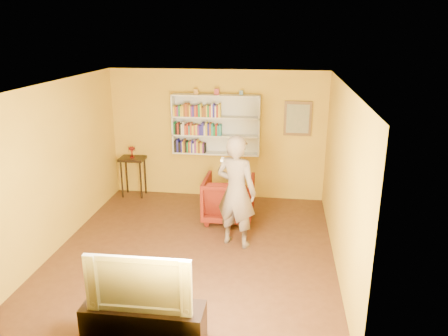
{
  "coord_description": "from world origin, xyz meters",
  "views": [
    {
      "loc": [
        1.34,
        -6.3,
        3.5
      ],
      "look_at": [
        0.39,
        0.75,
        1.2
      ],
      "focal_mm": 35.0,
      "sensor_mm": 36.0,
      "label": 1
    }
  ],
  "objects": [
    {
      "name": "television",
      "position": [
        -0.13,
        -2.25,
        0.84
      ],
      "size": [
        1.19,
        0.17,
        0.68
      ],
      "primitive_type": "imported",
      "rotation": [
        0.0,
        0.0,
        0.02
      ],
      "color": "black",
      "rests_on": "tv_cabinet"
    },
    {
      "name": "game_remote",
      "position": [
        0.46,
        0.04,
        1.57
      ],
      "size": [
        0.04,
        0.15,
        0.04
      ],
      "primitive_type": "cube",
      "color": "white",
      "rests_on": "person"
    },
    {
      "name": "console_table",
      "position": [
        -1.79,
        2.25,
        0.71
      ],
      "size": [
        0.53,
        0.4,
        0.86
      ],
      "color": "black",
      "rests_on": "ground"
    },
    {
      "name": "ornament_centre",
      "position": [
        0.02,
        2.35,
        2.27
      ],
      "size": [
        0.09,
        0.09,
        0.12
      ],
      "primitive_type": "cube",
      "color": "#A63740",
      "rests_on": "bookshelf"
    },
    {
      "name": "books_row_middle",
      "position": [
        -0.37,
        2.31,
        1.51
      ],
      "size": [
        0.98,
        0.19,
        0.27
      ],
      "color": "#19713A",
      "rests_on": "bookshelf"
    },
    {
      "name": "person",
      "position": [
        0.65,
        0.31,
        0.95
      ],
      "size": [
        0.81,
        0.66,
        1.9
      ],
      "primitive_type": "imported",
      "rotation": [
        0.0,
        0.0,
        2.79
      ],
      "color": "#69594D",
      "rests_on": "ground"
    },
    {
      "name": "tv_cabinet",
      "position": [
        -0.13,
        -2.25,
        0.25
      ],
      "size": [
        1.4,
        0.42,
        0.5
      ],
      "primitive_type": "cube",
      "color": "black",
      "rests_on": "ground"
    },
    {
      "name": "ornament_right",
      "position": [
        0.52,
        2.35,
        2.26
      ],
      "size": [
        0.07,
        0.07,
        0.1
      ],
      "primitive_type": "cube",
      "color": "slate",
      "rests_on": "bookshelf"
    },
    {
      "name": "bookshelf",
      "position": [
        0.0,
        2.41,
        1.59
      ],
      "size": [
        1.8,
        0.29,
        1.23
      ],
      "color": "silver",
      "rests_on": "room_shell"
    },
    {
      "name": "room_shell",
      "position": [
        0.0,
        0.0,
        1.02
      ],
      "size": [
        5.3,
        5.8,
        2.88
      ],
      "color": "#402414",
      "rests_on": "ground"
    },
    {
      "name": "ruby_lustre",
      "position": [
        -1.79,
        2.25,
        1.03
      ],
      "size": [
        0.15,
        0.15,
        0.24
      ],
      "color": "maroon",
      "rests_on": "console_table"
    },
    {
      "name": "books_row_upper",
      "position": [
        -0.36,
        2.3,
        1.89
      ],
      "size": [
        0.96,
        0.19,
        0.27
      ],
      "color": "gold",
      "rests_on": "bookshelf"
    },
    {
      "name": "ornament_left",
      "position": [
        -0.4,
        2.35,
        2.27
      ],
      "size": [
        0.08,
        0.08,
        0.11
      ],
      "primitive_type": "cube",
      "color": "#C48938",
      "rests_on": "bookshelf"
    },
    {
      "name": "books_row_lower",
      "position": [
        -0.55,
        2.31,
        1.13
      ],
      "size": [
        0.65,
        0.19,
        0.27
      ],
      "color": "black",
      "rests_on": "bookshelf"
    },
    {
      "name": "framed_painting",
      "position": [
        1.65,
        2.46,
        1.75
      ],
      "size": [
        0.55,
        0.05,
        0.7
      ],
      "color": "brown",
      "rests_on": "room_shell"
    },
    {
      "name": "armchair",
      "position": [
        0.4,
        1.28,
        0.43
      ],
      "size": [
        0.92,
        0.95,
        0.85
      ],
      "primitive_type": "imported",
      "rotation": [
        0.0,
        0.0,
        3.13
      ],
      "color": "#4F0B05",
      "rests_on": "ground"
    }
  ]
}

